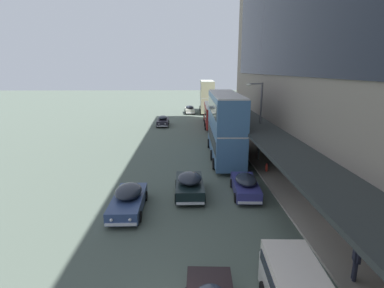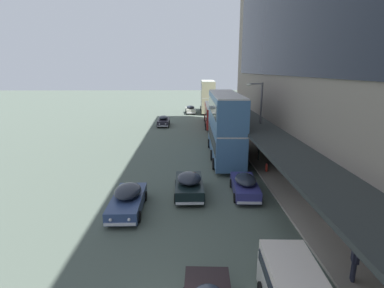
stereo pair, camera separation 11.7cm
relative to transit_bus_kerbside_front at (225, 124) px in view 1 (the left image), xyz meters
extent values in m
cube|color=#426B98|center=(0.00, 0.00, -1.60)|extent=(2.74, 11.39, 2.86)
cube|color=black|center=(0.00, 0.00, -1.26)|extent=(2.77, 10.48, 1.26)
cube|color=beige|center=(0.00, 0.00, -0.12)|extent=(2.64, 11.39, 0.12)
cube|color=#426B98|center=(0.00, 0.00, 1.36)|extent=(2.74, 11.39, 2.86)
cube|color=black|center=(0.00, 0.00, 1.70)|extent=(2.77, 10.48, 1.26)
cube|color=beige|center=(0.00, 0.00, 2.84)|extent=(2.64, 11.39, 0.12)
cube|color=black|center=(0.10, 5.71, 2.54)|extent=(1.27, 0.08, 0.36)
cylinder|color=black|center=(-1.20, 3.88, -2.88)|extent=(0.27, 1.00, 1.00)
cylinder|color=black|center=(1.34, 3.84, -2.88)|extent=(0.27, 1.00, 1.00)
cylinder|color=black|center=(-1.33, -3.49, -2.88)|extent=(0.27, 1.00, 1.00)
cylinder|color=black|center=(1.21, -3.54, -2.88)|extent=(0.27, 1.00, 1.00)
cylinder|color=black|center=(-1.28, -0.83, -2.88)|extent=(0.27, 1.00, 1.00)
cylinder|color=black|center=(1.25, -0.87, -2.88)|extent=(0.27, 1.00, 1.00)
cube|color=#AB2420|center=(0.50, 17.44, -1.63)|extent=(2.93, 11.40, 2.81)
cube|color=black|center=(0.50, 17.44, -1.29)|extent=(2.94, 10.50, 1.24)
cube|color=silver|center=(0.50, 17.44, -0.17)|extent=(2.83, 11.40, 0.12)
cube|color=black|center=(0.70, 23.13, -0.47)|extent=(1.27, 0.10, 0.36)
cylinder|color=black|center=(-0.64, 21.33, -2.88)|extent=(0.28, 1.01, 1.00)
cylinder|color=black|center=(1.91, 21.24, -2.88)|extent=(0.28, 1.01, 1.00)
cylinder|color=black|center=(-0.89, 13.97, -2.88)|extent=(0.28, 1.01, 1.00)
cylinder|color=black|center=(1.66, 13.89, -2.88)|extent=(0.28, 1.01, 1.00)
cylinder|color=black|center=(-0.80, 16.63, -2.88)|extent=(0.28, 1.01, 1.00)
cylinder|color=black|center=(1.75, 16.55, -2.88)|extent=(0.28, 1.01, 1.00)
cube|color=#ADAD83|center=(0.52, 31.94, -1.59)|extent=(2.78, 9.08, 2.88)
cube|color=black|center=(0.52, 31.94, -1.24)|extent=(2.80, 8.36, 1.27)
cube|color=silver|center=(0.52, 31.94, -0.10)|extent=(2.68, 9.08, 0.12)
cube|color=#ADAD83|center=(0.52, 31.94, 1.39)|extent=(2.78, 9.08, 2.88)
cube|color=black|center=(0.52, 31.94, 1.74)|extent=(2.80, 8.36, 1.27)
cube|color=silver|center=(0.52, 31.94, 2.89)|extent=(2.68, 9.08, 0.12)
cube|color=black|center=(0.64, 36.49, 2.59)|extent=(1.27, 0.09, 0.36)
cylinder|color=black|center=(-0.66, 35.04, -2.88)|extent=(0.28, 1.01, 1.00)
cylinder|color=black|center=(1.87, 34.97, -2.88)|extent=(0.28, 1.01, 1.00)
cylinder|color=black|center=(-0.83, 29.19, -2.88)|extent=(0.28, 1.01, 1.00)
cylinder|color=black|center=(1.70, 29.12, -2.88)|extent=(0.28, 1.01, 1.00)
cube|color=silver|center=(-2.91, -18.05, -3.01)|extent=(1.58, 0.19, 0.14)
sphere|color=silver|center=(-3.37, -18.06, -2.74)|extent=(0.18, 0.18, 0.18)
sphere|color=silver|center=(-2.46, -18.10, -2.74)|extent=(0.18, 0.18, 0.18)
cube|color=black|center=(-3.54, -9.04, -2.75)|extent=(1.89, 4.13, 0.82)
ellipsoid|color=#1E232D|center=(-3.53, -9.25, -2.05)|extent=(1.65, 2.28, 0.65)
cube|color=silver|center=(-3.56, -6.93, -3.01)|extent=(1.75, 0.14, 0.14)
cube|color=silver|center=(-3.51, -11.15, -3.01)|extent=(1.75, 0.14, 0.14)
sphere|color=silver|center=(-4.07, -6.97, -2.70)|extent=(0.18, 0.18, 0.18)
sphere|color=silver|center=(-3.05, -6.96, -2.70)|extent=(0.18, 0.18, 0.18)
cylinder|color=black|center=(-4.47, -7.77, -3.06)|extent=(0.15, 0.64, 0.64)
cylinder|color=black|center=(-2.63, -7.76, -3.06)|extent=(0.15, 0.64, 0.64)
cylinder|color=black|center=(-4.45, -10.33, -3.06)|extent=(0.15, 0.64, 0.64)
cylinder|color=black|center=(-2.60, -10.31, -3.06)|extent=(0.15, 0.64, 0.64)
cube|color=beige|center=(-2.94, 30.83, -2.76)|extent=(1.98, 4.45, 0.81)
ellipsoid|color=#1E232D|center=(-2.93, 30.61, -2.10)|extent=(1.66, 2.48, 0.55)
cube|color=silver|center=(-3.07, 33.05, -3.01)|extent=(1.65, 0.21, 0.14)
cube|color=silver|center=(-2.82, 28.60, -3.01)|extent=(1.65, 0.21, 0.14)
sphere|color=silver|center=(-3.54, 33.00, -2.71)|extent=(0.18, 0.18, 0.18)
sphere|color=silver|center=(-2.59, 33.05, -2.71)|extent=(0.18, 0.18, 0.18)
cylinder|color=black|center=(-3.88, 32.13, -3.06)|extent=(0.18, 0.65, 0.64)
cylinder|color=black|center=(-2.15, 32.23, -3.06)|extent=(0.18, 0.65, 0.64)
cylinder|color=black|center=(-3.73, 29.43, -3.06)|extent=(0.18, 0.65, 0.64)
cylinder|color=black|center=(-2.00, 29.53, -3.06)|extent=(0.18, 0.65, 0.64)
cube|color=navy|center=(-7.32, -11.29, -2.81)|extent=(1.85, 4.66, 0.71)
ellipsoid|color=#1E232D|center=(-7.33, -11.06, -2.17)|extent=(1.62, 2.57, 0.62)
cube|color=silver|center=(-7.30, -13.66, -3.01)|extent=(1.72, 0.13, 0.14)
cube|color=silver|center=(-7.34, -8.92, -3.01)|extent=(1.72, 0.13, 0.14)
sphere|color=silver|center=(-6.80, -13.62, -2.76)|extent=(0.18, 0.18, 0.18)
sphere|color=silver|center=(-7.80, -13.63, -2.76)|extent=(0.18, 0.18, 0.18)
cylinder|color=black|center=(-6.40, -12.72, -3.06)|extent=(0.15, 0.64, 0.64)
cylinder|color=black|center=(-8.22, -12.74, -3.06)|extent=(0.15, 0.64, 0.64)
cylinder|color=black|center=(-6.43, -9.84, -3.06)|extent=(0.15, 0.64, 0.64)
cylinder|color=black|center=(-8.24, -9.86, -3.06)|extent=(0.15, 0.64, 0.64)
cube|color=navy|center=(0.31, -9.01, -2.80)|extent=(1.81, 4.23, 0.73)
ellipsoid|color=#1E232D|center=(0.30, -9.22, -2.18)|extent=(1.53, 2.35, 0.56)
cube|color=silver|center=(0.41, -6.88, -3.01)|extent=(1.53, 0.19, 0.14)
cube|color=silver|center=(0.20, -11.13, -3.01)|extent=(1.53, 0.19, 0.14)
sphere|color=silver|center=(-0.03, -6.89, -2.75)|extent=(0.18, 0.18, 0.18)
sphere|color=silver|center=(0.85, -6.93, -2.75)|extent=(0.18, 0.18, 0.18)
cylinder|color=black|center=(-0.43, -7.68, -3.06)|extent=(0.17, 0.65, 0.64)
cylinder|color=black|center=(1.18, -7.76, -3.06)|extent=(0.17, 0.65, 0.64)
cylinder|color=black|center=(-0.56, -10.25, -3.06)|extent=(0.17, 0.65, 0.64)
cylinder|color=black|center=(1.05, -10.33, -3.06)|extent=(0.17, 0.65, 0.64)
cube|color=black|center=(-7.27, 17.32, -2.77)|extent=(1.75, 4.30, 0.78)
ellipsoid|color=#1E232D|center=(-7.27, 17.54, -2.12)|extent=(1.52, 2.37, 0.56)
cube|color=silver|center=(-7.24, 15.14, -3.01)|extent=(1.60, 0.14, 0.14)
cube|color=silver|center=(-7.30, 19.51, -3.01)|extent=(1.60, 0.14, 0.14)
sphere|color=silver|center=(-6.77, 15.17, -2.72)|extent=(0.18, 0.18, 0.18)
sphere|color=silver|center=(-7.70, 15.16, -2.72)|extent=(0.18, 0.18, 0.18)
cylinder|color=black|center=(-6.40, 16.01, -3.06)|extent=(0.15, 0.64, 0.64)
cylinder|color=black|center=(-8.09, 15.99, -3.06)|extent=(0.15, 0.64, 0.64)
cylinder|color=black|center=(-6.44, 18.66, -3.06)|extent=(0.15, 0.64, 0.64)
cylinder|color=black|center=(-8.13, 18.64, -3.06)|extent=(0.15, 0.64, 0.64)
cube|color=silver|center=(-0.06, -19.95, -1.84)|extent=(1.87, 4.28, 0.83)
cube|color=black|center=(-0.06, -19.95, -1.93)|extent=(1.94, 3.94, 0.41)
ellipsoid|color=beige|center=(0.02, -17.85, -2.48)|extent=(1.63, 0.66, 1.11)
cylinder|color=#2A2B3D|center=(2.98, -18.02, -2.81)|extent=(0.16, 0.16, 0.85)
cylinder|color=#2A2B3D|center=(3.03, -17.87, -2.81)|extent=(0.16, 0.16, 0.85)
cube|color=#2A2B3D|center=(3.00, -17.95, -2.03)|extent=(0.35, 0.45, 0.70)
cylinder|color=#2A2B3D|center=(2.92, -18.19, -2.00)|extent=(0.10, 0.10, 0.63)
cylinder|color=#2A2B3D|center=(3.08, -17.70, -2.00)|extent=(0.10, 0.10, 0.63)
sphere|color=tan|center=(3.00, -17.95, -1.57)|extent=(0.22, 0.22, 0.22)
cylinder|color=black|center=(3.00, -17.95, -1.50)|extent=(0.33, 0.33, 0.02)
cylinder|color=black|center=(3.00, -17.95, -1.44)|extent=(0.21, 0.21, 0.12)
cylinder|color=#4C4C51|center=(3.08, -1.29, 0.35)|extent=(0.16, 0.16, 7.17)
cylinder|color=#4C4C51|center=(2.48, -1.29, 3.84)|extent=(1.20, 0.10, 0.10)
ellipsoid|color=silver|center=(1.88, -1.29, 3.76)|extent=(0.44, 0.28, 0.20)
cylinder|color=red|center=(2.99, -4.59, -2.96)|extent=(0.20, 0.20, 0.55)
sphere|color=red|center=(2.99, -4.59, -2.62)|extent=(0.18, 0.18, 0.18)
cylinder|color=red|center=(2.99, -4.44, -2.93)|extent=(0.08, 0.10, 0.08)
cylinder|color=red|center=(2.99, -4.74, -2.93)|extent=(0.08, 0.10, 0.08)
camera|label=1|loc=(-3.80, -28.27, 5.07)|focal=28.00mm
camera|label=2|loc=(-3.68, -28.27, 5.07)|focal=28.00mm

